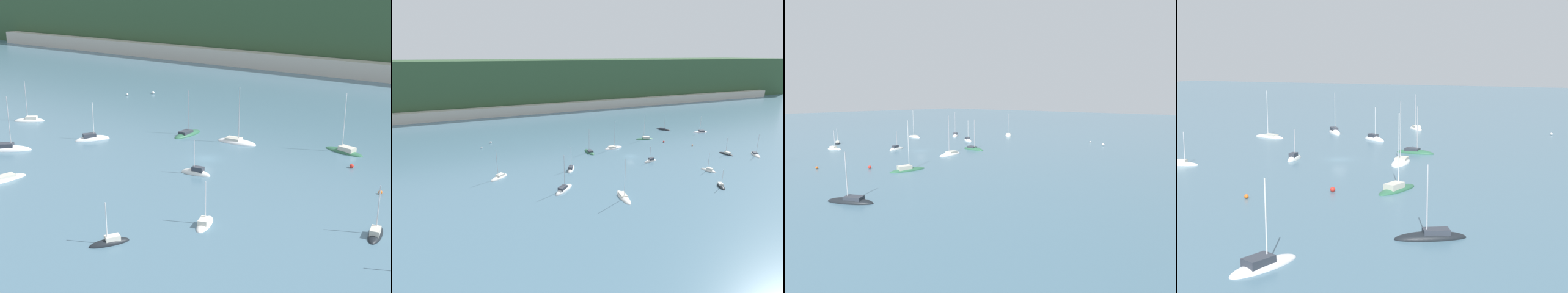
{
  "view_description": "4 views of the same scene",
  "coord_description": "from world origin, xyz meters",
  "views": [
    {
      "loc": [
        54.71,
        -76.77,
        30.94
      ],
      "look_at": [
        -0.77,
        -2.16,
        2.7
      ],
      "focal_mm": 50.0,
      "sensor_mm": 36.0,
      "label": 1
    },
    {
      "loc": [
        -58.56,
        -94.52,
        37.6
      ],
      "look_at": [
        -14.69,
        7.24,
        3.69
      ],
      "focal_mm": 28.0,
      "sensor_mm": 36.0,
      "label": 2
    },
    {
      "loc": [
        58.68,
        74.69,
        15.92
      ],
      "look_at": [
        -10.95,
        14.92,
        1.54
      ],
      "focal_mm": 28.0,
      "sensor_mm": 36.0,
      "label": 3
    },
    {
      "loc": [
        90.42,
        46.29,
        18.68
      ],
      "look_at": [
        3.97,
        8.54,
        3.62
      ],
      "focal_mm": 50.0,
      "sensor_mm": 36.0,
      "label": 4
    }
  ],
  "objects": [
    {
      "name": "sailboat_9",
      "position": [
        18.75,
        18.8,
        0.17
      ],
      "size": [
        8.63,
        4.47,
        11.8
      ],
      "rotation": [
        0.0,
        0.0,
        2.9
      ],
      "color": "#2D6647",
      "rests_on": "ground_plane"
    },
    {
      "name": "hillside_ridge",
      "position": [
        0.0,
        141.36,
        16.6
      ],
      "size": [
        466.93,
        76.04,
        33.19
      ],
      "color": "#335133",
      "rests_on": "ground_plane"
    },
    {
      "name": "sailboat_0",
      "position": [
        -1.09,
        12.0,
        0.09
      ],
      "size": [
        8.65,
        3.88,
        12.13
      ],
      "rotation": [
        0.0,
        0.0,
        0.12
      ],
      "color": "white",
      "rests_on": "ground_plane"
    },
    {
      "name": "mooring_buoy_2",
      "position": [
        23.29,
        10.77,
        0.37
      ],
      "size": [
        0.74,
        0.74,
        0.74
      ],
      "color": "red",
      "rests_on": "ground_plane"
    },
    {
      "name": "sailboat_3",
      "position": [
        37.34,
        29.84,
        0.09
      ],
      "size": [
        5.73,
        7.84,
        8.71
      ],
      "rotation": [
        0.0,
        0.0,
        5.23
      ],
      "color": "black",
      "rests_on": "ground_plane"
    },
    {
      "name": "sailboat_10",
      "position": [
        16.29,
        -23.08,
        0.12
      ],
      "size": [
        3.42,
        5.61,
        6.65
      ],
      "rotation": [
        0.0,
        0.0,
        1.91
      ],
      "color": "white",
      "rests_on": "ground_plane"
    },
    {
      "name": "sailboat_5",
      "position": [
        -33.23,
        -18.35,
        0.13
      ],
      "size": [
        7.77,
        7.14,
        11.42
      ],
      "rotation": [
        0.0,
        0.0,
        0.71
      ],
      "color": "white",
      "rests_on": "ground_plane"
    },
    {
      "name": "ground_plane",
      "position": [
        0.0,
        0.0,
        0.0
      ],
      "size": [
        600.0,
        600.0,
        0.0
      ],
      "primitive_type": "plane",
      "color": "slate"
    },
    {
      "name": "sailboat_1",
      "position": [
        44.99,
        -17.82,
        0.08
      ],
      "size": [
        5.55,
        7.41,
        9.18
      ],
      "rotation": [
        0.0,
        0.0,
        4.18
      ],
      "color": "white",
      "rests_on": "ground_plane"
    },
    {
      "name": "mooring_buoy_3",
      "position": [
        -46.99,
        39.52,
        0.41
      ],
      "size": [
        0.82,
        0.82,
        0.82
      ],
      "color": "white",
      "rests_on": "ground_plane"
    },
    {
      "name": "shore_town_strip",
      "position": [
        0.0,
        99.84,
        2.88
      ],
      "size": [
        396.89,
        6.0,
        5.76
      ],
      "color": "beige",
      "rests_on": "ground_plane"
    },
    {
      "name": "sailboat_2",
      "position": [
        51.14,
        18.28,
        0.13
      ],
      "size": [
        7.85,
        4.56,
        8.86
      ],
      "rotation": [
        0.0,
        0.0,
        2.85
      ],
      "color": "silver",
      "rests_on": "ground_plane"
    },
    {
      "name": "sailboat_4",
      "position": [
        -12.48,
        10.76,
        0.09
      ],
      "size": [
        2.82,
        7.98,
        10.24
      ],
      "rotation": [
        0.0,
        0.0,
        1.54
      ],
      "color": "#2D6647",
      "rests_on": "ground_plane"
    },
    {
      "name": "sailboat_11",
      "position": [
        35.52,
        -12.58,
        0.13
      ],
      "size": [
        2.77,
        6.15,
        7.22
      ],
      "rotation": [
        0.0,
        0.0,
        1.76
      ],
      "color": "black",
      "rests_on": "ground_plane"
    },
    {
      "name": "sailboat_6",
      "position": [
        3.52,
        -7.83,
        0.12
      ],
      "size": [
        5.59,
        2.42,
        6.73
      ],
      "rotation": [
        0.0,
        0.0,
        3.3
      ],
      "color": "white",
      "rests_on": "ground_plane"
    },
    {
      "name": "sailboat_7",
      "position": [
        -25.7,
        -3.95,
        0.12
      ],
      "size": [
        5.26,
        7.09,
        8.84
      ],
      "rotation": [
        0.0,
        0.0,
        1.04
      ],
      "color": "white",
      "rests_on": "ground_plane"
    },
    {
      "name": "sailboat_8",
      "position": [
        -19.83,
        -29.26,
        0.09
      ],
      "size": [
        3.58,
        8.98,
        12.03
      ],
      "rotation": [
        0.0,
        0.0,
        4.57
      ],
      "color": "white",
      "rests_on": "ground_plane"
    },
    {
      "name": "sailboat_12",
      "position": [
        10.04,
        -34.44,
        0.1
      ],
      "size": [
        3.83,
        5.3,
        6.14
      ],
      "rotation": [
        0.0,
        0.0,
        4.23
      ],
      "color": "black",
      "rests_on": "ground_plane"
    },
    {
      "name": "mooring_buoy_0",
      "position": [
        -51.31,
        33.37,
        0.29
      ],
      "size": [
        0.58,
        0.58,
        0.58
      ],
      "color": "white",
      "rests_on": "ground_plane"
    },
    {
      "name": "sailboat_13",
      "position": [
        -49.01,
        -1.7,
        0.11
      ],
      "size": [
        6.81,
        6.19,
        10.28
      ],
      "rotation": [
        0.0,
        0.0,
        3.83
      ],
      "color": "white",
      "rests_on": "ground_plane"
    },
    {
      "name": "mooring_buoy_1",
      "position": [
        31.33,
        1.75,
        0.3
      ],
      "size": [
        0.6,
        0.6,
        0.6
      ],
      "color": "orange",
      "rests_on": "ground_plane"
    }
  ]
}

